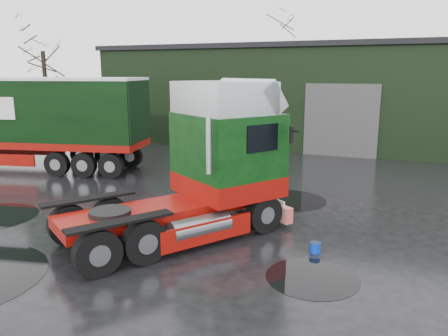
# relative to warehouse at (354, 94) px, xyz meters

# --- Properties ---
(ground) EXTENTS (100.00, 100.00, 0.00)m
(ground) POSITION_rel_warehouse_xyz_m (-2.00, -20.00, -3.16)
(ground) COLOR black
(warehouse) EXTENTS (32.40, 12.40, 6.30)m
(warehouse) POSITION_rel_warehouse_xyz_m (0.00, 0.00, 0.00)
(warehouse) COLOR black
(warehouse) RESTS_ON ground
(hero_tractor) EXTENTS (6.40, 7.63, 4.43)m
(hero_tractor) POSITION_rel_warehouse_xyz_m (-2.66, -20.44, -0.94)
(hero_tractor) COLOR black
(hero_tractor) RESTS_ON ground
(trailer_left) EXTENTS (14.52, 6.07, 4.42)m
(trailer_left) POSITION_rel_warehouse_xyz_m (-14.73, -15.42, -0.95)
(trailer_left) COLOR silver
(trailer_left) RESTS_ON ground
(wash_bucket) EXTENTS (0.34, 0.34, 0.27)m
(wash_bucket) POSITION_rel_warehouse_xyz_m (1.35, -19.87, -3.02)
(wash_bucket) COLOR #0830B5
(wash_bucket) RESTS_ON ground
(tree_left) EXTENTS (4.40, 4.40, 8.50)m
(tree_left) POSITION_rel_warehouse_xyz_m (-19.00, -8.00, 1.09)
(tree_left) COLOR black
(tree_left) RESTS_ON ground
(tree_back_a) EXTENTS (4.40, 4.40, 9.50)m
(tree_back_a) POSITION_rel_warehouse_xyz_m (-8.00, 10.00, 1.59)
(tree_back_a) COLOR black
(tree_back_a) RESTS_ON ground
(puddle_1) EXTENTS (2.77, 2.77, 0.01)m
(puddle_1) POSITION_rel_warehouse_xyz_m (-0.47, -15.47, -3.15)
(puddle_1) COLOR black
(puddle_1) RESTS_ON ground
(puddle_3) EXTENTS (2.16, 2.16, 0.01)m
(puddle_3) POSITION_rel_warehouse_xyz_m (1.58, -21.35, -3.15)
(puddle_3) COLOR black
(puddle_3) RESTS_ON ground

